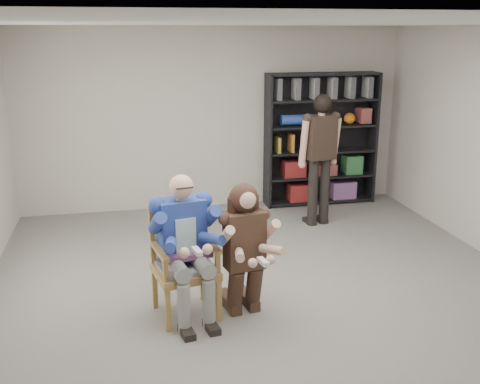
{
  "coord_description": "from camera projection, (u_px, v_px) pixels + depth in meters",
  "views": [
    {
      "loc": [
        -1.42,
        -5.1,
        2.74
      ],
      "look_at": [
        -0.2,
        0.6,
        1.05
      ],
      "focal_mm": 42.0,
      "sensor_mm": 36.0,
      "label": 1
    }
  ],
  "objects": [
    {
      "name": "room_shell",
      "position": [
        273.0,
        173.0,
        5.45
      ],
      "size": [
        6.0,
        7.0,
        2.8
      ],
      "primitive_type": null,
      "color": "beige",
      "rests_on": "ground"
    },
    {
      "name": "floor",
      "position": [
        271.0,
        303.0,
        5.84
      ],
      "size": [
        6.0,
        7.0,
        0.01
      ],
      "primitive_type": "cube",
      "color": "slate",
      "rests_on": "ground"
    },
    {
      "name": "armchair",
      "position": [
        185.0,
        263.0,
        5.47
      ],
      "size": [
        0.75,
        0.73,
        1.11
      ],
      "primitive_type": null,
      "rotation": [
        0.0,
        0.0,
        0.18
      ],
      "color": "#AB7F44",
      "rests_on": "floor"
    },
    {
      "name": "seated_man",
      "position": [
        185.0,
        247.0,
        5.42
      ],
      "size": [
        0.77,
        0.97,
        1.44
      ],
      "primitive_type": null,
      "rotation": [
        0.0,
        0.0,
        0.18
      ],
      "color": "#284E93",
      "rests_on": "floor"
    },
    {
      "name": "kneeling_woman",
      "position": [
        246.0,
        252.0,
        5.45
      ],
      "size": [
        0.71,
        0.98,
        1.32
      ],
      "primitive_type": null,
      "rotation": [
        0.0,
        0.0,
        0.18
      ],
      "color": "#3A281A",
      "rests_on": "floor"
    },
    {
      "name": "bookshelf",
      "position": [
        321.0,
        139.0,
        8.97
      ],
      "size": [
        1.8,
        0.38,
        2.1
      ],
      "primitive_type": null,
      "color": "black",
      "rests_on": "floor"
    },
    {
      "name": "standing_man",
      "position": [
        320.0,
        161.0,
        7.97
      ],
      "size": [
        0.63,
        0.42,
        1.88
      ],
      "primitive_type": null,
      "rotation": [
        0.0,
        0.0,
        0.19
      ],
      "color": "black",
      "rests_on": "floor"
    }
  ]
}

